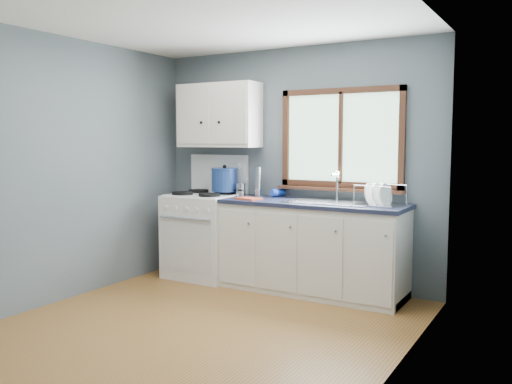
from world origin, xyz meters
The scene contains 18 objects.
floor centered at (0.00, 0.00, -0.01)m, with size 3.20×3.60×0.02m, color olive.
ceiling centered at (0.00, 0.00, 2.51)m, with size 3.20×3.60×0.02m, color white.
wall_back centered at (0.00, 1.81, 1.25)m, with size 3.20×0.02×2.50m, color slate.
wall_left centered at (-1.61, 0.00, 1.25)m, with size 0.02×3.60×2.50m, color slate.
wall_right centered at (1.61, 0.00, 1.25)m, with size 0.02×3.60×2.50m, color slate.
gas_range centered at (-0.95, 1.47, 0.49)m, with size 0.76×0.69×1.36m.
base_cabinets centered at (0.36, 1.49, 0.41)m, with size 1.85×0.60×0.88m.
countertop centered at (0.36, 1.49, 0.90)m, with size 1.89×0.64×0.04m, color black.
sink centered at (0.54, 1.49, 0.86)m, with size 0.84×0.46×0.44m.
window centered at (0.54, 1.77, 1.48)m, with size 1.36×0.10×1.03m.
upper_cabinets centered at (-0.85, 1.63, 1.80)m, with size 0.95×0.35×0.70m.
skillet centered at (-0.76, 1.61, 0.99)m, with size 0.40×0.30×0.05m.
stockpot centered at (-0.77, 1.61, 1.09)m, with size 0.35×0.35×0.30m.
utensil_crock centered at (-0.56, 1.61, 0.99)m, with size 0.15×0.15×0.35m.
thermos centered at (-0.37, 1.66, 1.08)m, with size 0.07×0.07×0.32m, color silver.
soap_bottle centered at (-0.18, 1.64, 1.04)m, with size 0.09×0.09×0.23m, color #1D40BD.
dish_towel centered at (-0.30, 1.34, 0.93)m, with size 0.24×0.18×0.02m, color #BF452B.
dish_rack centered at (1.03, 1.49, 0.98)m, with size 0.46×0.39×0.21m.
Camera 1 is at (2.56, -3.40, 1.53)m, focal length 38.00 mm.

